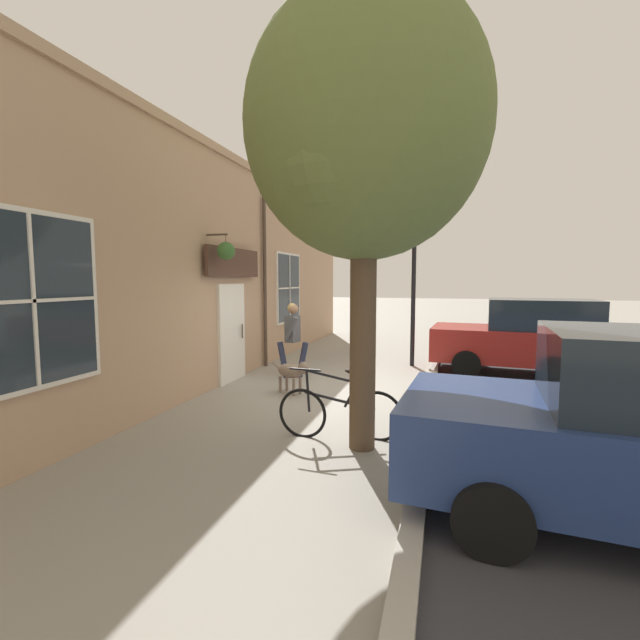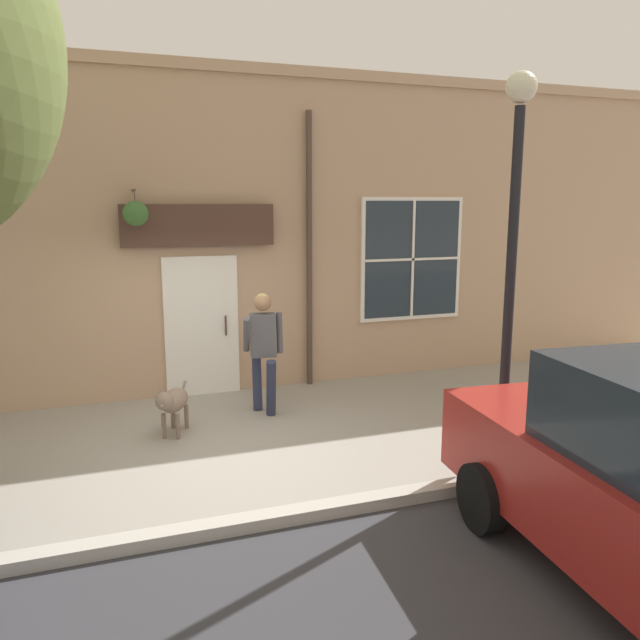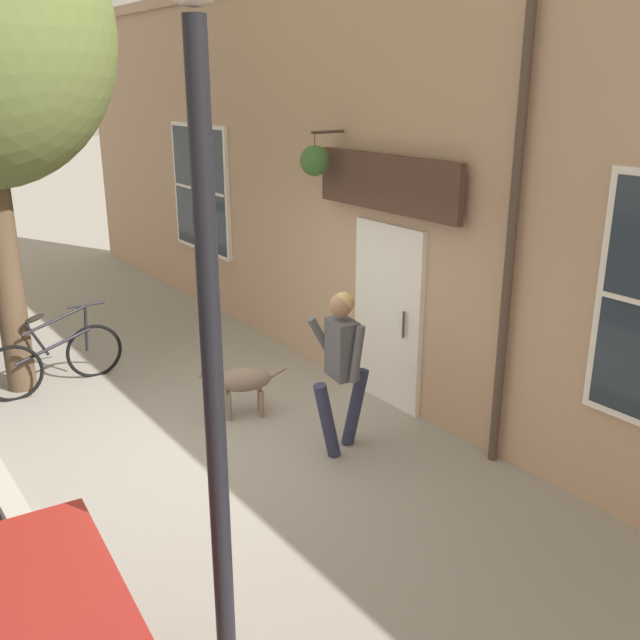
{
  "view_description": "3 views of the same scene",
  "coord_description": "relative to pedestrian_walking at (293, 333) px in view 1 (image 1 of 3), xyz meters",
  "views": [
    {
      "loc": [
        2.22,
        -8.0,
        2.18
      ],
      "look_at": [
        0.14,
        -0.9,
        1.49
      ],
      "focal_mm": 24.0,
      "sensor_mm": 36.0,
      "label": 1
    },
    {
      "loc": [
        7.05,
        -1.17,
        2.88
      ],
      "look_at": [
        -0.75,
        1.59,
        1.31
      ],
      "focal_mm": 35.0,
      "sensor_mm": 36.0,
      "label": 2
    },
    {
      "loc": [
        2.95,
        6.01,
        3.57
      ],
      "look_at": [
        -0.56,
        1.12,
        1.56
      ],
      "focal_mm": 40.0,
      "sensor_mm": 36.0,
      "label": 3
    }
  ],
  "objects": [
    {
      "name": "storefront_facade",
      "position": [
        -1.33,
        -0.87,
        1.42
      ],
      "size": [
        0.95,
        18.0,
        4.85
      ],
      "color": "tan",
      "rests_on": "ground_plane"
    },
    {
      "name": "parked_car_mid_block",
      "position": [
        5.18,
        1.78,
        -0.12
      ],
      "size": [
        4.43,
        2.2,
        1.75
      ],
      "color": "maroon",
      "rests_on": "ground_plane"
    },
    {
      "name": "street_tree_by_curb",
      "position": [
        2.21,
        -3.59,
        2.97
      ],
      "size": [
        3.0,
        2.7,
        5.72
      ],
      "color": "brown",
      "rests_on": "ground_plane"
    },
    {
      "name": "street_lamp",
      "position": [
        2.46,
        2.13,
        1.79
      ],
      "size": [
        0.32,
        0.32,
        4.19
      ],
      "color": "black",
      "rests_on": "ground_plane"
    },
    {
      "name": "leaning_bicycle",
      "position": [
        1.87,
        -3.29,
        -0.63
      ],
      "size": [
        1.73,
        0.25,
        1.01
      ],
      "color": "black",
      "rests_on": "ground_plane"
    },
    {
      "name": "ground_plane",
      "position": [
        1.01,
        -0.86,
        -1.0
      ],
      "size": [
        90.0,
        90.0,
        0.0
      ],
      "primitive_type": "plane",
      "color": "gray"
    },
    {
      "name": "dog_on_leash",
      "position": [
        0.46,
        -1.29,
        -0.56
      ],
      "size": [
        0.94,
        0.52,
        0.68
      ],
      "color": "#7F6B5B",
      "rests_on": "ground_plane"
    },
    {
      "name": "pedestrian_walking",
      "position": [
        0.0,
        0.0,
        0.0
      ],
      "size": [
        0.74,
        0.6,
        1.68
      ],
      "color": "#282D47",
      "rests_on": "ground_plane"
    }
  ]
}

